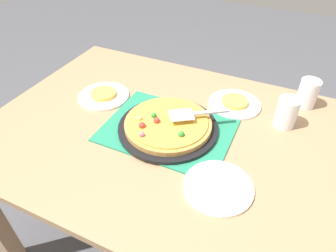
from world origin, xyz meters
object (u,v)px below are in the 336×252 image
(plate_side, at_px, (218,187))
(cup_near, at_px, (287,112))
(pizza_pan, at_px, (168,127))
(pizza_server, at_px, (194,114))
(plate_far_right, at_px, (104,96))
(served_slice_left, at_px, (235,102))
(pizza, at_px, (168,123))
(served_slice_right, at_px, (103,94))
(cup_far, at_px, (308,93))
(plate_near_left, at_px, (234,104))

(plate_side, relative_size, cup_near, 1.83)
(pizza_pan, height_order, pizza_server, pizza_server)
(plate_far_right, height_order, plate_side, same)
(cup_near, bearing_deg, served_slice_left, -13.32)
(pizza, xyz_separation_m, pizza_server, (-0.08, -0.06, 0.03))
(plate_far_right, height_order, pizza_server, pizza_server)
(pizza_pan, bearing_deg, cup_near, -151.01)
(cup_near, bearing_deg, served_slice_right, 10.15)
(pizza_pan, height_order, cup_far, cup_far)
(cup_far, relative_size, pizza_server, 0.56)
(plate_near_left, height_order, served_slice_left, served_slice_left)
(pizza, height_order, plate_side, pizza)
(pizza_pan, bearing_deg, pizza_server, -146.21)
(pizza, relative_size, served_slice_right, 3.00)
(pizza, height_order, plate_near_left, pizza)
(plate_side, xyz_separation_m, cup_near, (-0.14, -0.41, 0.06))
(plate_near_left, relative_size, cup_far, 1.83)
(plate_near_left, height_order, cup_near, cup_near)
(pizza, height_order, cup_far, cup_far)
(pizza_pan, relative_size, cup_near, 3.17)
(served_slice_left, bearing_deg, served_slice_right, 18.74)
(pizza_pan, distance_m, plate_side, 0.32)
(plate_far_right, bearing_deg, served_slice_right, 0.00)
(served_slice_left, bearing_deg, pizza_server, 63.57)
(pizza_pan, height_order, plate_near_left, pizza_pan)
(pizza, distance_m, plate_far_right, 0.36)
(plate_far_right, bearing_deg, plate_side, 155.93)
(plate_far_right, distance_m, served_slice_right, 0.01)
(pizza, height_order, plate_far_right, pizza)
(served_slice_left, height_order, cup_near, cup_near)
(cup_near, xyz_separation_m, cup_far, (-0.06, -0.17, 0.00))
(cup_near, bearing_deg, plate_side, 71.48)
(pizza_pan, distance_m, pizza, 0.02)
(pizza, height_order, served_slice_left, pizza)
(cup_far, distance_m, pizza_server, 0.50)
(plate_near_left, xyz_separation_m, pizza_server, (0.11, 0.21, 0.06))
(cup_near, relative_size, pizza_server, 0.56)
(plate_side, bearing_deg, served_slice_left, -81.07)
(pizza, xyz_separation_m, served_slice_left, (-0.19, -0.27, -0.02))
(served_slice_left, bearing_deg, pizza, 55.03)
(served_slice_right, distance_m, pizza_server, 0.44)
(plate_far_right, height_order, cup_near, cup_near)
(plate_near_left, xyz_separation_m, plate_side, (-0.07, 0.46, 0.00))
(served_slice_left, relative_size, cup_near, 0.92)
(pizza_pan, bearing_deg, plate_side, 144.11)
(plate_side, bearing_deg, plate_near_left, -81.07)
(served_slice_left, xyz_separation_m, cup_near, (-0.21, 0.05, 0.04))
(served_slice_left, height_order, pizza_server, pizza_server)
(served_slice_right, xyz_separation_m, cup_far, (-0.81, -0.31, 0.04))
(pizza_pan, xyz_separation_m, pizza_server, (-0.08, -0.05, 0.05))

